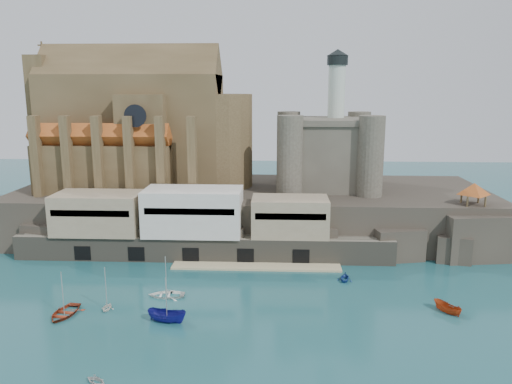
{
  "coord_description": "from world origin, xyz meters",
  "views": [
    {
      "loc": [
        5.9,
        -66.11,
        31.37
      ],
      "look_at": [
        1.3,
        32.0,
        10.75
      ],
      "focal_mm": 35.0,
      "sensor_mm": 36.0,
      "label": 1
    }
  ],
  "objects_px": {
    "castle_keep": "(327,150)",
    "boat_0": "(64,315)",
    "church": "(142,131)",
    "pavilion": "(474,190)",
    "boat_2": "(167,322)",
    "boat_1": "(96,383)"
  },
  "relations": [
    {
      "from": "castle_keep",
      "to": "boat_1",
      "type": "xyz_separation_m",
      "value": [
        -29.76,
        -59.52,
        -18.31
      ]
    },
    {
      "from": "church",
      "to": "boat_0",
      "type": "relative_size",
      "value": 7.63
    },
    {
      "from": "boat_1",
      "to": "castle_keep",
      "type": "bearing_deg",
      "value": 0.55
    },
    {
      "from": "church",
      "to": "pavilion",
      "type": "distance_m",
      "value": 68.65
    },
    {
      "from": "pavilion",
      "to": "boat_2",
      "type": "bearing_deg",
      "value": -149.87
    },
    {
      "from": "pavilion",
      "to": "boat_2",
      "type": "distance_m",
      "value": 60.56
    },
    {
      "from": "pavilion",
      "to": "castle_keep",
      "type": "bearing_deg",
      "value": 149.82
    },
    {
      "from": "church",
      "to": "boat_2",
      "type": "height_order",
      "value": "church"
    },
    {
      "from": "boat_1",
      "to": "boat_2",
      "type": "distance_m",
      "value": 15.39
    },
    {
      "from": "boat_0",
      "to": "boat_1",
      "type": "bearing_deg",
      "value": -49.89
    },
    {
      "from": "church",
      "to": "pavilion",
      "type": "relative_size",
      "value": 7.34
    },
    {
      "from": "pavilion",
      "to": "boat_0",
      "type": "xyz_separation_m",
      "value": [
        -66.11,
        -28.34,
        -12.73
      ]
    },
    {
      "from": "boat_0",
      "to": "boat_2",
      "type": "height_order",
      "value": "boat_0"
    },
    {
      "from": "castle_keep",
      "to": "boat_2",
      "type": "height_order",
      "value": "castle_keep"
    },
    {
      "from": "boat_0",
      "to": "boat_1",
      "type": "height_order",
      "value": "boat_0"
    },
    {
      "from": "church",
      "to": "castle_keep",
      "type": "xyz_separation_m",
      "value": [
        40.21,
        -0.78,
        -3.81
      ]
    },
    {
      "from": "castle_keep",
      "to": "boat_1",
      "type": "relative_size",
      "value": 11.2
    },
    {
      "from": "boat_0",
      "to": "boat_1",
      "type": "relative_size",
      "value": 2.36
    },
    {
      "from": "castle_keep",
      "to": "boat_0",
      "type": "xyz_separation_m",
      "value": [
        -40.19,
        -43.42,
        -18.31
      ]
    },
    {
      "from": "castle_keep",
      "to": "boat_0",
      "type": "bearing_deg",
      "value": -132.79
    },
    {
      "from": "church",
      "to": "castle_keep",
      "type": "bearing_deg",
      "value": -1.11
    },
    {
      "from": "boat_2",
      "to": "boat_1",
      "type": "bearing_deg",
      "value": 175.84
    }
  ]
}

